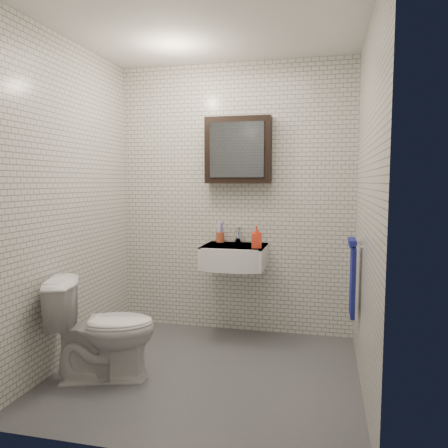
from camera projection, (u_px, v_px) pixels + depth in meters
ground at (206, 373)px, 3.23m from camera, size 2.20×2.00×0.01m
room_shell at (206, 174)px, 3.09m from camera, size 2.22×2.02×2.51m
washbasin at (234, 256)px, 3.86m from camera, size 0.55×0.50×0.20m
faucet at (238, 236)px, 4.04m from camera, size 0.06×0.20×0.15m
mirror_cabinet at (238, 150)px, 3.96m from camera, size 0.60×0.15×0.60m
towel_rail at (353, 274)px, 3.27m from camera, size 0.09×0.30×0.58m
toothbrush_cup at (220, 237)px, 4.09m from camera, size 0.09×0.09×0.21m
soap_bottle at (257, 237)px, 3.73m from camera, size 0.10×0.10×0.19m
toilet at (103, 328)px, 3.11m from camera, size 0.82×0.63×0.74m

